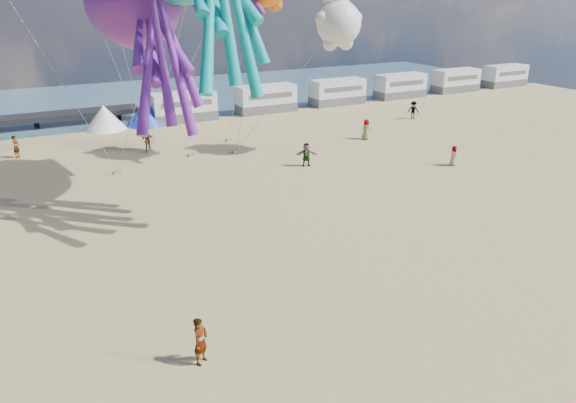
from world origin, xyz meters
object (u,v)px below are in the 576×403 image
Objects in this scene: beachgoer_0 at (366,129)px; beachgoer_5 at (16,147)px; sandbag_e at (150,151)px; beachgoer_4 at (306,155)px; motorhome_1 at (266,99)px; motorhome_4 at (456,81)px; motorhome_0 at (184,107)px; sandbag_c at (236,152)px; motorhome_5 at (505,76)px; beachgoer_6 at (454,156)px; sandbag_b at (191,155)px; kite_octopus_purple at (132,1)px; beachgoer_2 at (413,110)px; standing_person at (200,341)px; kite_panda at (339,23)px; motorhome_3 at (400,86)px; tent_blue at (145,113)px; sandbag_a at (117,172)px; sandbag_d at (229,140)px; motorhome_2 at (338,92)px; tent_white at (104,117)px; beachgoer_3 at (147,141)px.

beachgoer_0 is 29.73m from beachgoer_5.
beachgoer_4 is at bearing -43.12° from sandbag_e.
motorhome_1 is 1.00× the size of motorhome_4.
motorhome_0 is 13.20× the size of sandbag_c.
motorhome_5 is 41.47m from beachgoer_6.
beachgoer_0 is 19.26m from sandbag_e.
beachgoer_6 is 3.14× the size of sandbag_b.
sandbag_c is 0.04× the size of kite_octopus_purple.
motorhome_4 is (28.50, 0.00, 0.00)m from motorhome_1.
motorhome_4 and motorhome_5 have the same top height.
standing_person is at bearing -105.69° from beachgoer_2.
motorhome_4 reaches higher than beachgoer_5.
beachgoer_6 is 3.14× the size of sandbag_e.
motorhome_1 reaches higher than standing_person.
motorhome_5 is at bearing 4.21° from beachgoer_6.
motorhome_3 is at bearing 36.85° from kite_panda.
sandbag_a is at bearing -110.91° from tent_blue.
beachgoer_0 is 9.79m from beachgoer_4.
motorhome_0 reaches higher than sandbag_c.
motorhome_1 is 1.13× the size of kite_panda.
kite_panda reaches higher than sandbag_d.
standing_person is (-20.23, -37.55, -0.58)m from motorhome_1.
sandbag_d is 16.76m from kite_octopus_purple.
motorhome_2 is 9.50m from motorhome_3.
tent_blue is 8.00× the size of sandbag_a.
motorhome_3 is 36.50m from tent_white.
motorhome_3 is at bearing 6.26° from standing_person.
motorhome_2 is 23.00m from tent_blue.
motorhome_0 is 13.20× the size of sandbag_a.
beachgoer_2 reaches higher than standing_person.
kite_panda reaches higher than sandbag_e.
motorhome_1 is 0.53× the size of kite_octopus_purple.
tent_white is at bearing 180.00° from motorhome_2.
sandbag_a is at bearing -138.21° from beachgoer_2.
motorhome_1 is at bearing 174.62° from beachgoer_2.
kite_octopus_purple is at bearing -154.26° from motorhome_3.
sandbag_c is (-12.27, 1.39, -0.82)m from beachgoer_0.
beachgoer_3 is at bearing 54.68° from sandbag_a.
motorhome_2 is 28.50m from motorhome_5.
kite_octopus_purple is 2.12× the size of kite_panda.
motorhome_4 is 49.64m from sandbag_a.
motorhome_5 is 3.51× the size of beachgoer_2.
sandbag_a is 20.14m from kite_panda.
kite_panda is (6.44, -7.70, 10.20)m from sandbag_d.
sandbag_a is 0.04× the size of kite_octopus_purple.
beachgoer_2 is at bearing 9.42° from kite_octopus_purple.
sandbag_e is at bearing 42.84° from standing_person.
beachgoer_5 is 0.31× the size of kite_panda.
tent_blue is 8.00× the size of sandbag_c.
beachgoer_2 is 3.76× the size of sandbag_b.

